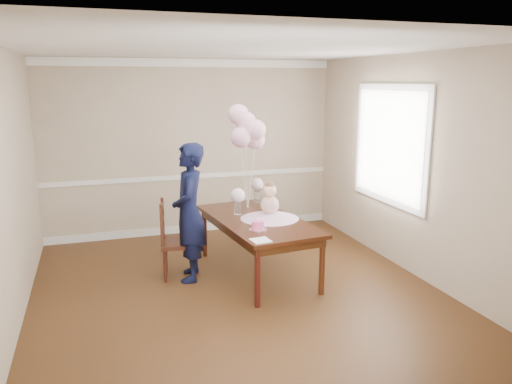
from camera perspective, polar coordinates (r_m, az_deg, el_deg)
name	(u,v)px	position (r m, az deg, el deg)	size (l,w,h in m)	color
floor	(238,293)	(5.82, -2.12, -11.41)	(4.50, 5.00, 0.00)	#341D0D
ceiling	(235,47)	(5.33, -2.36, 16.18)	(4.50, 5.00, 0.02)	white
wall_back	(192,148)	(7.82, -7.32, 5.01)	(4.50, 0.02, 2.70)	tan
wall_front	(348,248)	(3.16, 10.45, -6.35)	(4.50, 0.02, 2.70)	tan
wall_left	(8,191)	(5.27, -26.45, 0.15)	(0.02, 5.00, 2.70)	tan
wall_right	(413,166)	(6.40, 17.55, 2.86)	(0.02, 5.00, 2.70)	tan
chair_rail_trim	(193,177)	(7.88, -7.21, 1.76)	(4.50, 0.02, 0.07)	white
crown_molding	(190,63)	(7.75, -7.57, 14.43)	(4.50, 0.02, 0.12)	white
baseboard_trim	(194,228)	(8.08, -7.05, -4.10)	(4.50, 0.02, 0.12)	silver
window_frame	(390,145)	(6.77, 15.05, 5.23)	(0.02, 1.66, 1.56)	silver
window_blinds	(389,145)	(6.76, 14.92, 5.23)	(0.01, 1.50, 1.40)	white
dining_table_top	(258,220)	(6.14, 0.18, -3.27)	(0.95, 1.90, 0.05)	black
table_apron	(258,226)	(6.16, 0.18, -3.91)	(0.85, 1.80, 0.09)	black
table_leg_fl	(258,278)	(5.35, 0.18, -9.76)	(0.07, 0.07, 0.66)	black
table_leg_fr	(322,266)	(5.70, 7.56, -8.42)	(0.07, 0.07, 0.66)	black
table_leg_bl	(205,233)	(6.88, -5.89, -4.67)	(0.07, 0.07, 0.66)	black
table_leg_br	(258,226)	(7.16, 0.17, -3.92)	(0.07, 0.07, 0.66)	black
baby_skirt	(270,215)	(6.14, 1.57, -2.59)	(0.72, 0.72, 0.09)	#DDA3C8
baby_torso	(270,205)	(6.11, 1.58, -1.48)	(0.23, 0.23, 0.23)	pink
baby_head	(270,190)	(6.07, 1.59, 0.17)	(0.16, 0.16, 0.16)	beige
baby_hair	(270,186)	(6.05, 1.59, 0.70)	(0.11, 0.11, 0.11)	brown
cake_platter	(258,229)	(5.68, 0.23, -4.29)	(0.21, 0.21, 0.01)	silver
birthday_cake	(258,225)	(5.67, 0.23, -3.80)	(0.14, 0.14, 0.09)	#FE509E
cake_flower_a	(258,220)	(5.65, 0.23, -3.20)	(0.03, 0.03, 0.03)	white
cake_flower_b	(260,219)	(5.68, 0.41, -3.12)	(0.03, 0.03, 0.03)	silver
rose_vase_near	(238,209)	(6.31, -2.07, -1.91)	(0.09, 0.09, 0.15)	white
roses_near	(238,195)	(6.27, -2.08, -0.40)	(0.18, 0.18, 0.18)	white
rose_vase_far	(257,196)	(6.97, 0.12, -0.51)	(0.09, 0.09, 0.15)	silver
roses_far	(257,184)	(6.93, 0.12, 0.87)	(0.18, 0.18, 0.18)	beige
napkin	(261,240)	(5.30, 0.54, -5.55)	(0.19, 0.19, 0.01)	white
balloon_weight	(248,208)	(6.63, -0.95, -1.78)	(0.04, 0.04, 0.02)	silver
balloon_a	(241,137)	(6.42, -1.76, 6.27)	(0.27, 0.27, 0.27)	#E7A4C2
balloon_b	(256,130)	(6.45, -0.04, 7.15)	(0.27, 0.27, 0.27)	#FEB3D0
balloon_c	(246,122)	(6.54, -1.17, 8.05)	(0.27, 0.27, 0.27)	#FBB1D7
balloon_d	(238,114)	(6.51, -2.01, 8.87)	(0.27, 0.27, 0.27)	#FFB4C8
balloon_e	(255,139)	(6.59, -0.10, 6.02)	(0.27, 0.27, 0.27)	#FFB4C8
balloon_ribbon_a	(244,178)	(6.52, -1.35, 1.56)	(0.00, 0.00, 0.80)	white
balloon_ribbon_b	(252,175)	(6.53, -0.50, 2.00)	(0.00, 0.00, 0.89)	white
balloon_ribbon_c	(247,170)	(6.57, -1.06, 2.49)	(0.00, 0.00, 0.99)	silver
balloon_ribbon_d	(243,167)	(6.55, -1.47, 2.88)	(0.00, 0.00, 1.08)	white
balloon_ribbon_e	(251,179)	(6.61, -0.53, 1.50)	(0.00, 0.00, 0.75)	white
dining_chair_seat	(179,243)	(6.19, -8.81, -5.81)	(0.42, 0.42, 0.05)	#33160D
chair_leg_fl	(165,266)	(6.11, -10.36, -8.34)	(0.04, 0.04, 0.41)	#35120E
chair_leg_fr	(194,265)	(6.11, -7.13, -8.25)	(0.04, 0.04, 0.41)	#3E1710
chair_leg_bl	(166,256)	(6.43, -10.26, -7.26)	(0.04, 0.04, 0.41)	#3B2210
chair_leg_br	(193,255)	(6.43, -7.20, -7.17)	(0.04, 0.04, 0.41)	#36170E
chair_back_post_l	(162,226)	(5.96, -10.73, -3.87)	(0.04, 0.04, 0.53)	#35190E
chair_back_post_r	(163,219)	(6.28, -10.61, -3.00)	(0.04, 0.04, 0.53)	#39150F
chair_slat_low	(163,231)	(6.15, -10.63, -4.44)	(0.03, 0.38, 0.05)	#3E1410
chair_slat_mid	(162,219)	(6.11, -10.68, -3.08)	(0.03, 0.38, 0.05)	#3E1810
chair_slat_top	(162,207)	(6.07, -10.74, -1.70)	(0.03, 0.38, 0.05)	#3E1A11
woman	(189,212)	(6.00, -7.63, -2.33)	(0.61, 0.40, 1.66)	black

